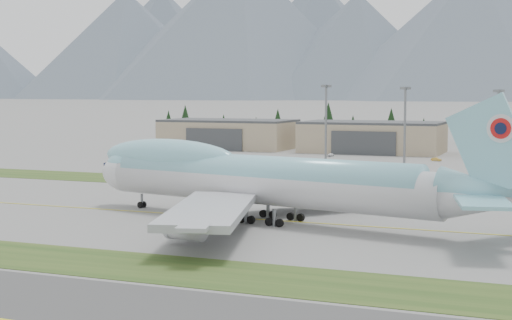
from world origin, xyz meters
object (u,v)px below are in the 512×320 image
at_px(hangar_center, 373,137).
at_px(boeing_747_freighter, 261,179).
at_px(hangar_left, 229,134).
at_px(service_vehicle_b, 436,161).
at_px(service_vehicle_a, 331,157).

bearing_deg(hangar_center, boeing_747_freighter, -83.32).
height_order(hangar_left, service_vehicle_b, hangar_left).
relative_size(service_vehicle_a, service_vehicle_b, 1.03).
distance_m(boeing_747_freighter, hangar_left, 167.73).
bearing_deg(hangar_left, service_vehicle_a, -26.29).
height_order(hangar_left, service_vehicle_a, hangar_left).
xyz_separation_m(boeing_747_freighter, hangar_center, (-17.71, 151.14, -1.52)).
distance_m(hangar_center, service_vehicle_b, 38.09).
bearing_deg(hangar_center, service_vehicle_b, -45.72).
bearing_deg(boeing_747_freighter, service_vehicle_a, 113.60).
xyz_separation_m(hangar_left, service_vehicle_a, (46.60, -23.02, -5.39)).
height_order(hangar_center, service_vehicle_a, hangar_center).
xyz_separation_m(boeing_747_freighter, service_vehicle_a, (-26.12, 128.12, -6.91)).
height_order(service_vehicle_a, service_vehicle_b, service_vehicle_a).
xyz_separation_m(hangar_center, service_vehicle_b, (26.33, -27.00, -5.39)).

